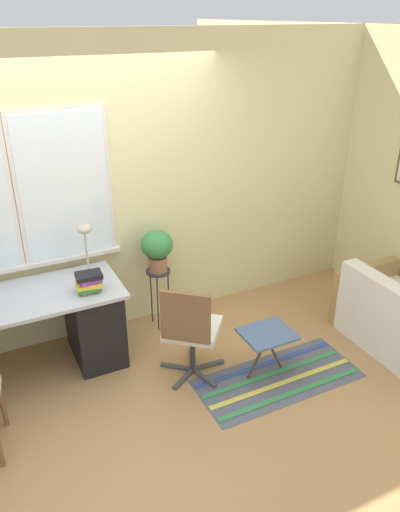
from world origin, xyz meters
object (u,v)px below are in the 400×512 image
object	(u,v)px
office_chair_swivel	(190,329)
folding_stool	(267,336)
plant_stand	(158,278)
potted_plant	(157,248)
book_stack	(89,282)
desk_lamp	(85,239)

from	to	relation	value
office_chair_swivel	folding_stool	distance (m)	0.65
office_chair_swivel	plant_stand	size ratio (longest dim) A/B	1.49
plant_stand	folding_stool	size ratio (longest dim) A/B	1.43
plant_stand	potted_plant	size ratio (longest dim) A/B	1.51
book_stack	office_chair_swivel	distance (m)	0.91
desk_lamp	potted_plant	distance (m)	0.70
book_stack	plant_stand	xyz separation A→B (m)	(0.73, 0.33, -0.31)
office_chair_swivel	potted_plant	size ratio (longest dim) A/B	2.25
desk_lamp	folding_stool	xyz separation A→B (m)	(1.19, -1.05, -0.70)
office_chair_swivel	plant_stand	distance (m)	0.85
office_chair_swivel	plant_stand	world-z (taller)	office_chair_swivel
desk_lamp	book_stack	world-z (taller)	desk_lamp
potted_plant	book_stack	bearing A→B (deg)	-155.42
desk_lamp	office_chair_swivel	size ratio (longest dim) A/B	0.52
potted_plant	folding_stool	size ratio (longest dim) A/B	0.95
office_chair_swivel	potted_plant	world-z (taller)	potted_plant
folding_stool	office_chair_swivel	bearing A→B (deg)	158.36
book_stack	plant_stand	bearing A→B (deg)	24.58
office_chair_swivel	folding_stool	size ratio (longest dim) A/B	2.14
desk_lamp	plant_stand	world-z (taller)	desk_lamp
desk_lamp	office_chair_swivel	xyz separation A→B (m)	(0.60, -0.82, -0.60)
plant_stand	potted_plant	world-z (taller)	potted_plant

